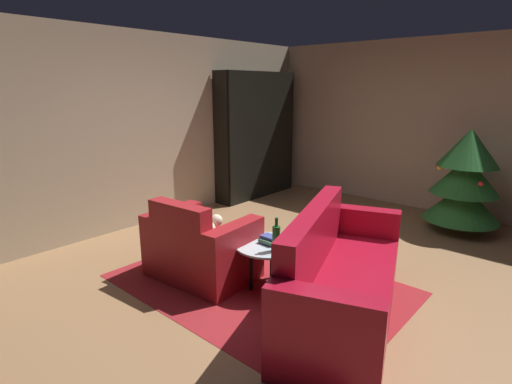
{
  "coord_description": "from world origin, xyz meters",
  "views": [
    {
      "loc": [
        2.18,
        -3.12,
        1.91
      ],
      "look_at": [
        -0.49,
        -0.09,
        0.84
      ],
      "focal_mm": 28.05,
      "sensor_mm": 36.0,
      "label": 1
    }
  ],
  "objects_px": {
    "decorated_tree": "(465,180)",
    "bottle_on_table": "(276,238)",
    "book_stack_on_table": "(270,240)",
    "armchair_red": "(200,249)",
    "bookshelf_unit": "(260,135)",
    "couch_red": "(340,281)",
    "coffee_table": "(268,248)"
  },
  "relations": [
    {
      "from": "bottle_on_table",
      "to": "decorated_tree",
      "type": "xyz_separation_m",
      "value": [
        0.79,
        3.0,
        0.14
      ]
    },
    {
      "from": "bottle_on_table",
      "to": "armchair_red",
      "type": "bearing_deg",
      "value": -165.81
    },
    {
      "from": "coffee_table",
      "to": "book_stack_on_table",
      "type": "relative_size",
      "value": 3.32
    },
    {
      "from": "armchair_red",
      "to": "couch_red",
      "type": "relative_size",
      "value": 0.51
    },
    {
      "from": "coffee_table",
      "to": "bottle_on_table",
      "type": "height_order",
      "value": "bottle_on_table"
    },
    {
      "from": "bookshelf_unit",
      "to": "coffee_table",
      "type": "distance_m",
      "value": 3.53
    },
    {
      "from": "bottle_on_table",
      "to": "decorated_tree",
      "type": "distance_m",
      "value": 3.1
    },
    {
      "from": "bottle_on_table",
      "to": "couch_red",
      "type": "bearing_deg",
      "value": 10.09
    },
    {
      "from": "armchair_red",
      "to": "bookshelf_unit",
      "type": "bearing_deg",
      "value": 120.11
    },
    {
      "from": "coffee_table",
      "to": "book_stack_on_table",
      "type": "height_order",
      "value": "book_stack_on_table"
    },
    {
      "from": "couch_red",
      "to": "coffee_table",
      "type": "xyz_separation_m",
      "value": [
        -0.77,
        -0.03,
        0.09
      ]
    },
    {
      "from": "book_stack_on_table",
      "to": "decorated_tree",
      "type": "relative_size",
      "value": 0.14
    },
    {
      "from": "couch_red",
      "to": "bottle_on_table",
      "type": "height_order",
      "value": "couch_red"
    },
    {
      "from": "bottle_on_table",
      "to": "decorated_tree",
      "type": "height_order",
      "value": "decorated_tree"
    },
    {
      "from": "bookshelf_unit",
      "to": "armchair_red",
      "type": "distance_m",
      "value": 3.4
    },
    {
      "from": "armchair_red",
      "to": "decorated_tree",
      "type": "height_order",
      "value": "decorated_tree"
    },
    {
      "from": "bookshelf_unit",
      "to": "coffee_table",
      "type": "height_order",
      "value": "bookshelf_unit"
    },
    {
      "from": "bookshelf_unit",
      "to": "armchair_red",
      "type": "bearing_deg",
      "value": -59.89
    },
    {
      "from": "coffee_table",
      "to": "book_stack_on_table",
      "type": "distance_m",
      "value": 0.09
    },
    {
      "from": "couch_red",
      "to": "bottle_on_table",
      "type": "xyz_separation_m",
      "value": [
        -0.61,
        -0.11,
        0.26
      ]
    },
    {
      "from": "decorated_tree",
      "to": "bottle_on_table",
      "type": "bearing_deg",
      "value": -104.73
    },
    {
      "from": "bookshelf_unit",
      "to": "decorated_tree",
      "type": "xyz_separation_m",
      "value": [
        3.27,
        0.34,
        -0.36
      ]
    },
    {
      "from": "couch_red",
      "to": "decorated_tree",
      "type": "distance_m",
      "value": 2.92
    },
    {
      "from": "book_stack_on_table",
      "to": "bottle_on_table",
      "type": "bearing_deg",
      "value": -34.26
    },
    {
      "from": "couch_red",
      "to": "armchair_red",
      "type": "bearing_deg",
      "value": -167.54
    },
    {
      "from": "couch_red",
      "to": "decorated_tree",
      "type": "height_order",
      "value": "decorated_tree"
    },
    {
      "from": "armchair_red",
      "to": "coffee_table",
      "type": "height_order",
      "value": "armchair_red"
    },
    {
      "from": "armchair_red",
      "to": "couch_red",
      "type": "xyz_separation_m",
      "value": [
        1.43,
        0.32,
        0.01
      ]
    },
    {
      "from": "bottle_on_table",
      "to": "book_stack_on_table",
      "type": "bearing_deg",
      "value": 145.74
    },
    {
      "from": "bookshelf_unit",
      "to": "couch_red",
      "type": "distance_m",
      "value": 4.08
    },
    {
      "from": "coffee_table",
      "to": "decorated_tree",
      "type": "height_order",
      "value": "decorated_tree"
    },
    {
      "from": "armchair_red",
      "to": "bottle_on_table",
      "type": "relative_size",
      "value": 3.44
    }
  ]
}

